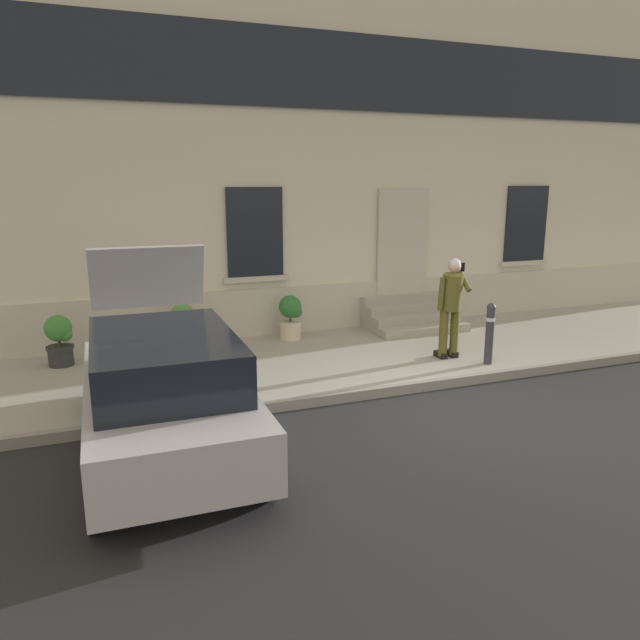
% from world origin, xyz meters
% --- Properties ---
extents(ground_plane, '(80.00, 80.00, 0.00)m').
position_xyz_m(ground_plane, '(0.00, 0.00, 0.00)').
color(ground_plane, '#232326').
extents(sidewalk, '(24.00, 3.60, 0.15)m').
position_xyz_m(sidewalk, '(0.00, 2.80, 0.07)').
color(sidewalk, '#99968E').
rests_on(sidewalk, ground).
extents(curb_edge, '(24.00, 0.12, 0.15)m').
position_xyz_m(curb_edge, '(0.00, 0.94, 0.07)').
color(curb_edge, gray).
rests_on(curb_edge, ground).
extents(building_facade, '(24.00, 1.52, 7.50)m').
position_xyz_m(building_facade, '(0.00, 5.29, 3.73)').
color(building_facade, beige).
rests_on(building_facade, ground).
extents(entrance_stoop, '(1.95, 1.28, 0.64)m').
position_xyz_m(entrance_stoop, '(1.63, 4.12, 0.39)').
color(entrance_stoop, '#9E998E').
rests_on(entrance_stoop, sidewalk).
extents(hatchback_car_silver, '(1.83, 4.09, 2.34)m').
position_xyz_m(hatchback_car_silver, '(-3.88, 0.11, 0.80)').
color(hatchback_car_silver, '#B7B7BF').
rests_on(hatchback_car_silver, ground).
extents(bollard_near_person, '(0.15, 0.15, 1.04)m').
position_xyz_m(bollard_near_person, '(1.57, 1.35, 0.71)').
color(bollard_near_person, '#333338').
rests_on(bollard_near_person, sidewalk).
extents(person_on_phone, '(0.51, 0.47, 1.75)m').
position_xyz_m(person_on_phone, '(1.13, 1.87, 1.15)').
color(person_on_phone, '#514C1E').
rests_on(person_on_phone, sidewalk).
extents(planter_charcoal, '(0.44, 0.44, 0.86)m').
position_xyz_m(planter_charcoal, '(-5.15, 3.83, 0.61)').
color(planter_charcoal, '#2D2D30').
rests_on(planter_charcoal, sidewalk).
extents(planter_terracotta, '(0.44, 0.44, 0.86)m').
position_xyz_m(planter_terracotta, '(-3.08, 4.07, 0.61)').
color(planter_terracotta, '#B25B38').
rests_on(planter_terracotta, sidewalk).
extents(planter_cream, '(0.44, 0.44, 0.86)m').
position_xyz_m(planter_cream, '(-1.02, 4.10, 0.61)').
color(planter_cream, beige).
rests_on(planter_cream, sidewalk).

